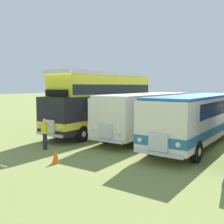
{
  "coord_description": "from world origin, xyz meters",
  "views": [
    {
      "loc": [
        2.4,
        -16.34,
        3.53
      ],
      "look_at": [
        -8.13,
        -0.12,
        1.61
      ],
      "focal_mm": 42.33,
      "sensor_mm": 36.0,
      "label": 1
    }
  ],
  "objects_px": {
    "bus_third_in_row": "(199,115)",
    "bus_first_in_row": "(104,101)",
    "bus_second_in_row": "(148,112)",
    "marshal_person": "(45,134)",
    "cone_near_end": "(56,156)"
  },
  "relations": [
    {
      "from": "bus_first_in_row",
      "to": "bus_third_in_row",
      "type": "relative_size",
      "value": 0.94
    },
    {
      "from": "bus_first_in_row",
      "to": "cone_near_end",
      "type": "distance_m",
      "value": 8.71
    },
    {
      "from": "bus_first_in_row",
      "to": "marshal_person",
      "type": "relative_size",
      "value": 6.14
    },
    {
      "from": "bus_second_in_row",
      "to": "bus_third_in_row",
      "type": "distance_m",
      "value": 3.65
    },
    {
      "from": "bus_first_in_row",
      "to": "bus_third_in_row",
      "type": "xyz_separation_m",
      "value": [
        7.23,
        -0.32,
        -0.6
      ]
    },
    {
      "from": "bus_first_in_row",
      "to": "bus_second_in_row",
      "type": "distance_m",
      "value": 3.67
    },
    {
      "from": "bus_second_in_row",
      "to": "marshal_person",
      "type": "xyz_separation_m",
      "value": [
        -3.17,
        -6.54,
        -0.86
      ]
    },
    {
      "from": "bus_first_in_row",
      "to": "bus_third_in_row",
      "type": "bearing_deg",
      "value": -2.52
    },
    {
      "from": "cone_near_end",
      "to": "marshal_person",
      "type": "distance_m",
      "value": 2.96
    },
    {
      "from": "bus_third_in_row",
      "to": "bus_second_in_row",
      "type": "bearing_deg",
      "value": 172.29
    },
    {
      "from": "bus_second_in_row",
      "to": "marshal_person",
      "type": "relative_size",
      "value": 5.84
    },
    {
      "from": "bus_third_in_row",
      "to": "bus_first_in_row",
      "type": "bearing_deg",
      "value": 177.48
    },
    {
      "from": "bus_second_in_row",
      "to": "marshal_person",
      "type": "height_order",
      "value": "bus_second_in_row"
    },
    {
      "from": "bus_first_in_row",
      "to": "cone_near_end",
      "type": "height_order",
      "value": "bus_first_in_row"
    },
    {
      "from": "cone_near_end",
      "to": "bus_second_in_row",
      "type": "bearing_deg",
      "value": 84.73
    }
  ]
}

